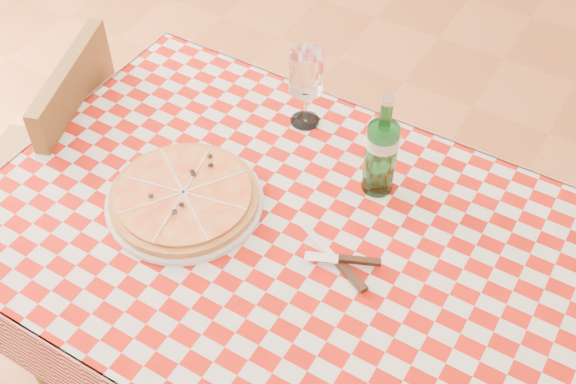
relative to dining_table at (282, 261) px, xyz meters
name	(u,v)px	position (x,y,z in m)	size (l,w,h in m)	color
dining_table	(282,261)	(0.00, 0.00, 0.00)	(1.20, 0.80, 0.75)	brown
tablecloth	(281,234)	(0.00, 0.00, 0.09)	(1.30, 0.90, 0.01)	#B3150B
chair_far	(63,168)	(-0.76, 0.07, -0.16)	(0.50, 0.50, 0.87)	brown
pizza_plate	(184,196)	(-0.22, -0.04, 0.12)	(0.34, 0.34, 0.04)	#CB8E43
water_bottle	(382,145)	(0.11, 0.22, 0.23)	(0.07, 0.07, 0.26)	#1A6928
wine_glass	(306,89)	(-0.13, 0.33, 0.20)	(0.08, 0.08, 0.20)	white
cutlery	(338,260)	(0.14, -0.01, 0.11)	(0.22, 0.18, 0.02)	silver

